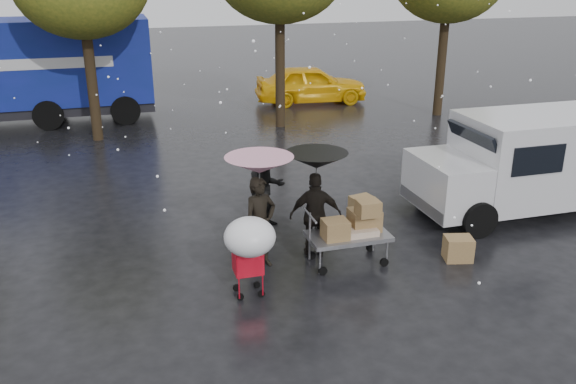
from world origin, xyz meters
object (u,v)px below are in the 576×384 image
object	(u,v)px
vendor_cart	(353,227)
white_van	(530,161)
yellow_taxi	(311,84)
person_pink	(260,223)
shopping_cart	(249,241)
blue_truck	(35,72)
person_black	(316,215)

from	to	relation	value
vendor_cart	white_van	size ratio (longest dim) A/B	0.31
yellow_taxi	person_pink	bearing A→B (deg)	163.59
yellow_taxi	shopping_cart	bearing A→B (deg)	163.58
blue_truck	yellow_taxi	size ratio (longest dim) A/B	1.90
white_van	vendor_cart	bearing A→B (deg)	-164.47
person_pink	blue_truck	xyz separation A→B (m)	(-4.77, 12.66, 0.89)
vendor_cart	white_van	bearing A→B (deg)	15.53
blue_truck	yellow_taxi	world-z (taller)	blue_truck
shopping_cart	white_van	bearing A→B (deg)	16.82
person_black	shopping_cart	bearing A→B (deg)	52.03
shopping_cart	yellow_taxi	distance (m)	15.23
white_van	yellow_taxi	bearing A→B (deg)	95.18
person_pink	blue_truck	world-z (taller)	blue_truck
person_pink	yellow_taxi	size ratio (longest dim) A/B	0.40
white_van	blue_truck	size ratio (longest dim) A/B	0.59
person_black	vendor_cart	world-z (taller)	person_black
person_pink	shopping_cart	distance (m)	1.19
person_pink	person_black	distance (m)	1.11
person_black	blue_truck	world-z (taller)	blue_truck
person_black	vendor_cart	distance (m)	0.74
person_pink	yellow_taxi	distance (m)	14.05
shopping_cart	white_van	size ratio (longest dim) A/B	0.30
person_pink	white_van	xyz separation A→B (m)	(6.37, 0.97, 0.30)
person_pink	white_van	size ratio (longest dim) A/B	0.35
vendor_cart	yellow_taxi	xyz separation A→B (m)	(3.61, 13.36, 0.02)
person_black	yellow_taxi	distance (m)	13.55
person_black	vendor_cart	xyz separation A→B (m)	(0.57, -0.47, -0.11)
white_van	person_pink	bearing A→B (deg)	-171.34
person_black	blue_truck	distance (m)	13.86
person_pink	vendor_cart	bearing A→B (deg)	-29.49
vendor_cart	person_black	bearing A→B (deg)	140.55
person_black	yellow_taxi	xyz separation A→B (m)	(4.18, 12.89, -0.09)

